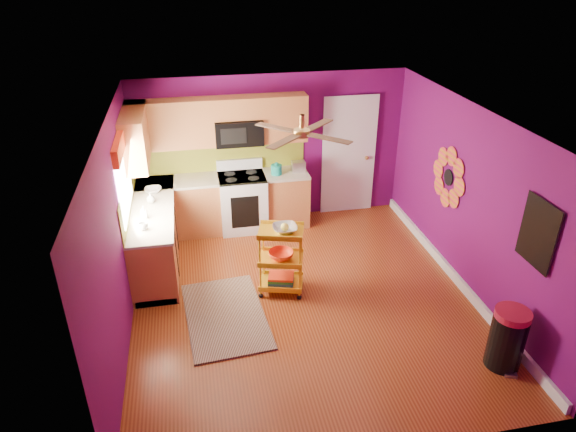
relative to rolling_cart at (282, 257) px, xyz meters
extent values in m
plane|color=maroon|center=(0.25, -0.23, -0.55)|extent=(5.00, 5.00, 0.00)
cube|color=#600B57|center=(0.25, 2.27, 0.70)|extent=(4.50, 0.04, 2.50)
cube|color=#600B57|center=(0.25, -2.73, 0.70)|extent=(4.50, 0.04, 2.50)
cube|color=#600B57|center=(-2.00, -0.23, 0.70)|extent=(0.04, 5.00, 2.50)
cube|color=#600B57|center=(2.50, -0.23, 0.70)|extent=(0.04, 5.00, 2.50)
cube|color=silver|center=(0.25, -0.23, 1.95)|extent=(4.50, 5.00, 0.04)
cube|color=white|center=(2.47, -0.23, -0.48)|extent=(0.05, 4.90, 0.14)
cube|color=#9B542A|center=(-1.70, 1.12, -0.10)|extent=(0.60, 2.30, 0.90)
cube|color=#9B542A|center=(-0.60, 1.97, -0.10)|extent=(2.80, 0.60, 0.90)
cube|color=beige|center=(-1.70, 1.12, 0.37)|extent=(0.63, 2.30, 0.04)
cube|color=beige|center=(-0.60, 1.97, 0.37)|extent=(2.80, 0.63, 0.04)
cube|color=black|center=(-1.70, 1.12, -0.50)|extent=(0.54, 2.30, 0.10)
cube|color=black|center=(-0.60, 1.97, -0.50)|extent=(2.80, 0.54, 0.10)
cube|color=white|center=(-0.30, 1.94, -0.09)|extent=(0.76, 0.66, 0.92)
cube|color=black|center=(-0.30, 1.94, 0.38)|extent=(0.76, 0.62, 0.03)
cube|color=white|center=(-0.30, 2.22, 0.49)|extent=(0.76, 0.06, 0.18)
cube|color=black|center=(-0.30, 1.61, -0.10)|extent=(0.45, 0.02, 0.55)
cube|color=#9B542A|center=(-1.34, 2.10, 1.28)|extent=(1.32, 0.33, 0.75)
cube|color=#9B542A|center=(0.44, 2.10, 1.28)|extent=(0.72, 0.33, 0.75)
cube|color=#9B542A|center=(-0.30, 2.10, 1.48)|extent=(0.76, 0.33, 0.34)
cube|color=#9B542A|center=(-1.84, 1.62, 1.28)|extent=(0.33, 1.30, 0.75)
cube|color=black|center=(-0.30, 2.07, 1.10)|extent=(0.76, 0.38, 0.40)
cube|color=olive|center=(-0.60, 2.26, 0.65)|extent=(2.80, 0.01, 0.51)
cube|color=olive|center=(-1.99, 1.12, 0.65)|extent=(0.01, 2.30, 0.51)
cube|color=white|center=(-1.98, 0.82, 1.00)|extent=(0.03, 1.20, 1.00)
cube|color=red|center=(-1.95, 0.82, 1.47)|extent=(0.08, 1.35, 0.22)
cube|color=white|center=(1.60, 2.24, 0.48)|extent=(0.85, 0.04, 2.05)
cube|color=white|center=(1.60, 2.22, 0.48)|extent=(0.95, 0.02, 2.15)
sphere|color=#BF8C3F|center=(1.92, 2.19, 0.45)|extent=(0.07, 0.07, 0.07)
cylinder|color=black|center=(2.48, 0.37, 0.80)|extent=(0.01, 0.24, 0.24)
cube|color=teal|center=(2.48, -1.63, 1.00)|extent=(0.03, 0.52, 0.72)
cube|color=black|center=(2.46, -1.63, 1.00)|extent=(0.01, 0.56, 0.76)
cylinder|color=#BF8C3F|center=(0.25, -0.03, 1.87)|extent=(0.06, 0.06, 0.16)
cylinder|color=#BF8C3F|center=(0.25, -0.03, 1.73)|extent=(0.20, 0.20, 0.08)
cube|color=#4C2D19|center=(0.52, 0.24, 1.73)|extent=(0.47, 0.47, 0.01)
cube|color=#4C2D19|center=(-0.02, 0.24, 1.73)|extent=(0.47, 0.47, 0.01)
cube|color=#4C2D19|center=(-0.02, -0.30, 1.73)|extent=(0.47, 0.47, 0.01)
cube|color=#4C2D19|center=(0.52, -0.30, 1.73)|extent=(0.47, 0.47, 0.01)
cube|color=black|center=(-0.82, -0.41, -0.53)|extent=(1.11, 1.68, 0.02)
cylinder|color=gold|center=(-0.31, -0.10, -0.05)|extent=(0.03, 0.03, 0.91)
cylinder|color=gold|center=(0.19, -0.24, -0.05)|extent=(0.03, 0.03, 0.91)
cylinder|color=gold|center=(-0.21, 0.25, -0.05)|extent=(0.03, 0.03, 0.91)
cylinder|color=gold|center=(0.29, 0.11, -0.05)|extent=(0.03, 0.03, 0.91)
sphere|color=black|center=(-0.31, -0.10, -0.51)|extent=(0.06, 0.06, 0.06)
sphere|color=black|center=(0.19, -0.24, -0.51)|extent=(0.06, 0.06, 0.06)
sphere|color=black|center=(-0.21, 0.25, -0.51)|extent=(0.06, 0.06, 0.06)
sphere|color=black|center=(0.29, 0.11, -0.51)|extent=(0.06, 0.06, 0.06)
cube|color=gold|center=(-0.01, 0.00, 0.38)|extent=(0.68, 0.57, 0.03)
cube|color=gold|center=(-0.01, 0.00, -0.03)|extent=(0.68, 0.57, 0.03)
cube|color=gold|center=(-0.01, 0.00, -0.42)|extent=(0.68, 0.57, 0.03)
imported|color=beige|center=(0.04, -0.01, 0.44)|extent=(0.40, 0.40, 0.08)
sphere|color=yellow|center=(0.04, -0.01, 0.46)|extent=(0.11, 0.11, 0.11)
imported|color=red|center=(-0.01, 0.00, 0.03)|extent=(0.41, 0.41, 0.10)
cube|color=navy|center=(-0.01, 0.00, -0.38)|extent=(0.40, 0.34, 0.04)
cube|color=#267233|center=(-0.01, 0.00, -0.34)|extent=(0.40, 0.34, 0.04)
cube|color=red|center=(-0.01, 0.00, -0.31)|extent=(0.40, 0.34, 0.03)
cylinder|color=black|center=(2.20, -1.89, -0.21)|extent=(0.51, 0.51, 0.67)
cylinder|color=#A9182F|center=(2.20, -1.89, 0.16)|extent=(0.39, 0.39, 0.08)
cube|color=beige|center=(2.20, -2.08, -0.53)|extent=(0.15, 0.11, 0.03)
cylinder|color=#128E81|center=(0.27, 1.91, 0.47)|extent=(0.18, 0.18, 0.16)
sphere|color=#128E81|center=(0.27, 1.91, 0.57)|extent=(0.06, 0.06, 0.06)
cube|color=beige|center=(0.65, 1.95, 0.48)|extent=(0.22, 0.15, 0.18)
imported|color=#EA3F72|center=(-1.78, 0.74, 0.49)|extent=(0.08, 0.08, 0.18)
imported|color=white|center=(-1.71, 1.22, 0.47)|extent=(0.12, 0.12, 0.15)
imported|color=white|center=(-1.69, 1.59, 0.42)|extent=(0.25, 0.25, 0.06)
imported|color=white|center=(-1.77, 0.41, 0.44)|extent=(0.12, 0.12, 0.10)
camera|label=1|loc=(-1.05, -5.76, 3.68)|focal=32.00mm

